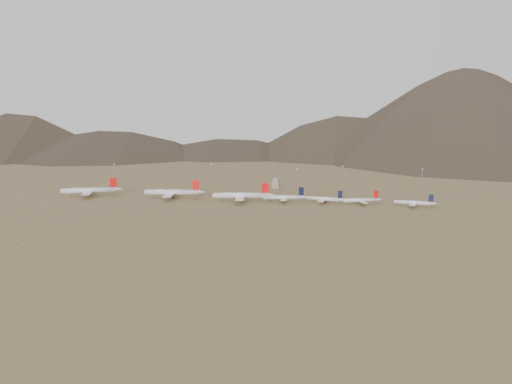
% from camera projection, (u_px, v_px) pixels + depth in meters
% --- Properties ---
extents(ground, '(3000.00, 3000.00, 0.00)m').
position_uv_depth(ground, '(227.00, 206.00, 482.19)').
color(ground, '#97754E').
rests_on(ground, ground).
extents(mountain_ridge, '(4400.00, 1000.00, 300.00)m').
position_uv_depth(mountain_ridge, '(306.00, 89.00, 1332.57)').
color(mountain_ridge, '#46382A').
rests_on(mountain_ridge, ground).
extents(widebody_west, '(61.76, 49.54, 19.42)m').
position_uv_depth(widebody_west, '(90.00, 190.00, 534.62)').
color(widebody_west, white).
rests_on(widebody_west, ground).
extents(widebody_centre, '(64.71, 50.40, 19.32)m').
position_uv_depth(widebody_centre, '(173.00, 192.00, 521.98)').
color(widebody_centre, white).
rests_on(widebody_centre, ground).
extents(widebody_east, '(63.12, 49.42, 18.95)m').
position_uv_depth(widebody_east, '(241.00, 195.00, 502.75)').
color(widebody_east, white).
rests_on(widebody_east, ground).
extents(narrowbody_a, '(45.52, 33.19, 15.12)m').
position_uv_depth(narrowbody_a, '(285.00, 197.00, 501.14)').
color(narrowbody_a, white).
rests_on(narrowbody_a, ground).
extents(narrowbody_b, '(40.65, 29.74, 13.55)m').
position_uv_depth(narrowbody_b, '(325.00, 199.00, 494.45)').
color(narrowbody_b, white).
rests_on(narrowbody_b, ground).
extents(narrowbody_c, '(38.93, 29.01, 13.34)m').
position_uv_depth(narrowbody_c, '(362.00, 200.00, 488.46)').
color(narrowbody_c, white).
rests_on(narrowbody_c, ground).
extents(narrowbody_d, '(39.71, 28.97, 13.20)m').
position_uv_depth(narrowbody_d, '(415.00, 203.00, 474.37)').
color(narrowbody_d, white).
rests_on(narrowbody_d, ground).
extents(control_tower, '(8.00, 8.00, 12.00)m').
position_uv_depth(control_tower, '(276.00, 184.00, 592.54)').
color(control_tower, '#9D886A').
rests_on(control_tower, ground).
extents(mast_far_west, '(2.00, 0.60, 25.70)m').
position_uv_depth(mast_far_west, '(114.00, 173.00, 623.38)').
color(mast_far_west, gray).
rests_on(mast_far_west, ground).
extents(mast_west, '(2.00, 0.60, 25.70)m').
position_uv_depth(mast_west, '(211.00, 173.00, 621.02)').
color(mast_west, gray).
rests_on(mast_west, ground).
extents(mast_centre, '(2.00, 0.60, 25.70)m').
position_uv_depth(mast_centre, '(297.00, 179.00, 569.36)').
color(mast_centre, gray).
rests_on(mast_centre, ground).
extents(mast_east, '(2.00, 0.60, 25.70)m').
position_uv_depth(mast_east, '(342.00, 175.00, 601.51)').
color(mast_east, gray).
rests_on(mast_east, ground).
extents(mast_far_east, '(2.00, 0.60, 25.70)m').
position_uv_depth(mast_far_east, '(422.00, 178.00, 572.94)').
color(mast_far_east, gray).
rests_on(mast_far_east, ground).
extents(desert_scrub, '(397.67, 179.49, 0.88)m').
position_uv_depth(desert_scrub, '(193.00, 229.00, 384.20)').
color(desert_scrub, brown).
rests_on(desert_scrub, ground).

